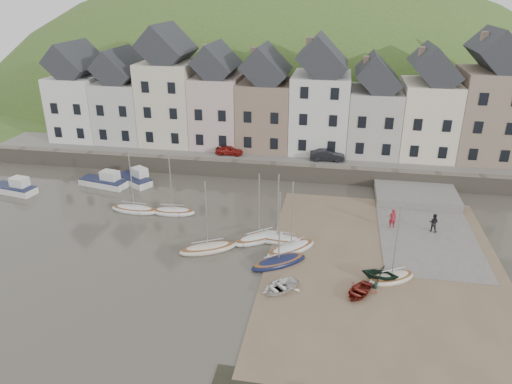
% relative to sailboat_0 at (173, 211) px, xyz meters
% --- Properties ---
extents(ground, '(160.00, 160.00, 0.00)m').
position_rel_sailboat_0_xyz_m(ground, '(8.02, -6.31, -0.26)').
color(ground, '#423E34').
rests_on(ground, ground).
extents(quay_land, '(90.00, 30.00, 1.50)m').
position_rel_sailboat_0_xyz_m(quay_land, '(8.02, 25.69, 0.49)').
color(quay_land, '#3D5D25').
rests_on(quay_land, ground).
extents(quay_street, '(70.00, 7.00, 0.10)m').
position_rel_sailboat_0_xyz_m(quay_street, '(8.02, 14.19, 1.29)').
color(quay_street, slate).
rests_on(quay_street, quay_land).
extents(seawall, '(70.00, 1.20, 1.80)m').
position_rel_sailboat_0_xyz_m(seawall, '(8.02, 10.69, 0.64)').
color(seawall, slate).
rests_on(seawall, ground).
extents(beach, '(18.00, 26.00, 0.06)m').
position_rel_sailboat_0_xyz_m(beach, '(19.02, -6.31, -0.23)').
color(beach, brown).
rests_on(beach, ground).
extents(slipway, '(8.00, 18.00, 0.12)m').
position_rel_sailboat_0_xyz_m(slipway, '(23.02, 1.69, -0.20)').
color(slipway, slate).
rests_on(slipway, ground).
extents(hillside, '(134.40, 84.00, 84.00)m').
position_rel_sailboat_0_xyz_m(hillside, '(3.03, 53.68, -18.26)').
color(hillside, '#3D5D25').
rests_on(hillside, ground).
extents(townhouse_terrace, '(61.05, 8.00, 13.93)m').
position_rel_sailboat_0_xyz_m(townhouse_terrace, '(9.78, 17.69, 7.06)').
color(townhouse_terrace, silver).
rests_on(townhouse_terrace, quay_land).
extents(sailboat_0, '(4.28, 1.82, 6.32)m').
position_rel_sailboat_0_xyz_m(sailboat_0, '(0.00, 0.00, 0.00)').
color(sailboat_0, silver).
rests_on(sailboat_0, ground).
extents(sailboat_1, '(4.81, 1.76, 6.32)m').
position_rel_sailboat_0_xyz_m(sailboat_1, '(-3.78, -0.17, -0.00)').
color(sailboat_1, silver).
rests_on(sailboat_1, ground).
extents(sailboat_2, '(4.89, 3.52, 6.32)m').
position_rel_sailboat_0_xyz_m(sailboat_2, '(5.07, -6.09, -0.00)').
color(sailboat_2, beige).
rests_on(sailboat_2, ground).
extents(sailboat_3, '(4.58, 4.07, 6.32)m').
position_rel_sailboat_0_xyz_m(sailboat_3, '(8.88, -3.67, -0.00)').
color(sailboat_3, silver).
rests_on(sailboat_3, ground).
extents(sailboat_4, '(5.43, 2.05, 6.32)m').
position_rel_sailboat_0_xyz_m(sailboat_4, '(10.44, -3.56, -0.01)').
color(sailboat_4, silver).
rests_on(sailboat_4, ground).
extents(sailboat_5, '(4.67, 3.99, 6.32)m').
position_rel_sailboat_0_xyz_m(sailboat_5, '(11.01, -7.15, -0.00)').
color(sailboat_5, '#121839').
rests_on(sailboat_5, ground).
extents(sailboat_6, '(4.42, 4.27, 6.32)m').
position_rel_sailboat_0_xyz_m(sailboat_6, '(11.74, -4.99, -0.00)').
color(sailboat_6, silver).
rests_on(sailboat_6, ground).
extents(sailboat_7, '(3.92, 3.10, 6.32)m').
position_rel_sailboat_0_xyz_m(sailboat_7, '(19.43, -7.88, 0.00)').
color(sailboat_7, beige).
rests_on(sailboat_7, ground).
extents(motorboat_0, '(5.56, 2.82, 1.70)m').
position_rel_sailboat_0_xyz_m(motorboat_0, '(-9.47, 5.31, 0.32)').
color(motorboat_0, silver).
rests_on(motorboat_0, ground).
extents(motorboat_1, '(5.12, 2.61, 1.70)m').
position_rel_sailboat_0_xyz_m(motorboat_1, '(-17.81, 1.97, 0.32)').
color(motorboat_1, silver).
rests_on(motorboat_1, ground).
extents(motorboat_2, '(4.85, 3.94, 1.70)m').
position_rel_sailboat_0_xyz_m(motorboat_2, '(-6.58, 6.63, 0.32)').
color(motorboat_2, silver).
rests_on(motorboat_2, ground).
extents(rowboat_white, '(3.57, 3.59, 0.61)m').
position_rel_sailboat_0_xyz_m(rowboat_white, '(11.52, -10.59, 0.10)').
color(rowboat_white, white).
rests_on(rowboat_white, beach).
extents(rowboat_green, '(2.93, 2.63, 1.38)m').
position_rel_sailboat_0_xyz_m(rowboat_green, '(18.55, -8.24, 0.49)').
color(rowboat_green, black).
rests_on(rowboat_green, beach).
extents(rowboat_red, '(3.04, 3.34, 0.57)m').
position_rel_sailboat_0_xyz_m(rowboat_red, '(17.02, -10.14, 0.08)').
color(rowboat_red, maroon).
rests_on(rowboat_red, beach).
extents(person_red, '(0.70, 0.52, 1.76)m').
position_rel_sailboat_0_xyz_m(person_red, '(20.11, 0.58, 0.73)').
color(person_red, maroon).
rests_on(person_red, slipway).
extents(person_dark, '(0.98, 0.89, 1.66)m').
position_rel_sailboat_0_xyz_m(person_dark, '(23.57, 0.45, 0.68)').
color(person_dark, black).
rests_on(person_dark, slipway).
extents(car_left, '(3.18, 1.28, 1.08)m').
position_rel_sailboat_0_xyz_m(car_left, '(2.44, 13.19, 1.88)').
color(car_left, maroon).
rests_on(car_left, quay_street).
extents(car_right, '(3.98, 1.57, 1.29)m').
position_rel_sailboat_0_xyz_m(car_right, '(13.84, 13.19, 1.98)').
color(car_right, black).
rests_on(car_right, quay_street).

